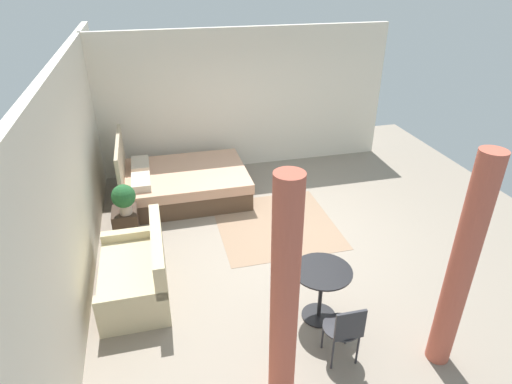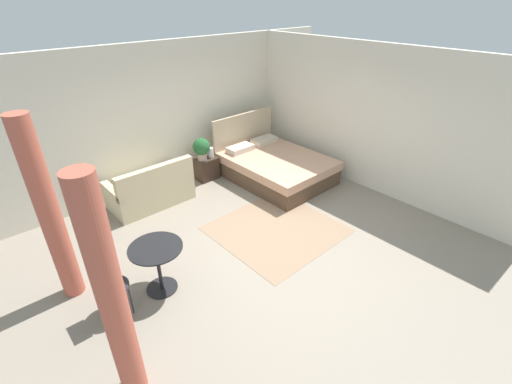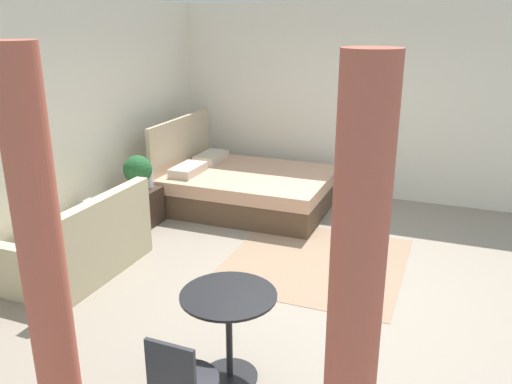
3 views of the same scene
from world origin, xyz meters
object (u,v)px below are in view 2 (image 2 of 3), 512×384
Objects in this scene: bed at (274,166)px; couch at (151,190)px; cafe_chair_near_window at (104,286)px; balcony_table at (157,260)px; vase at (211,153)px; potted_plant at (201,148)px; nightstand at (206,168)px.

couch is at bearing 161.83° from bed.
balcony_table is at bearing -0.94° from cafe_chair_near_window.
potted_plant is at bearing 177.74° from vase.
couch is (-2.52, 0.83, -0.00)m from bed.
cafe_chair_near_window is (-1.73, -2.16, 0.20)m from couch.
cafe_chair_near_window is (-4.26, -1.33, 0.20)m from bed.
balcony_table is at bearing -115.21° from couch.
bed reaches higher than cafe_chair_near_window.
bed is at bearing -18.17° from couch.
potted_plant is 0.67× the size of balcony_table.
cafe_chair_near_window reaches higher than balcony_table.
bed reaches higher than balcony_table.
bed reaches higher than vase.
potted_plant is 0.60× the size of cafe_chair_near_window.
couch is at bearing -174.16° from potted_plant.
potted_plant reaches higher than couch.
bed is at bearing 20.72° from balcony_table.
nightstand is 0.67× the size of balcony_table.
nightstand is (-1.12, 1.00, -0.05)m from bed.
vase reaches higher than nightstand.
bed is 4.62× the size of potted_plant.
cafe_chair_near_window is at bearing -142.99° from potted_plant.
bed reaches higher than potted_plant.
nightstand is 3.92m from cafe_chair_near_window.
bed is 3.12× the size of balcony_table.
balcony_table is at bearing -159.28° from bed.
cafe_chair_near_window reaches higher than vase.
couch is at bearing 51.21° from cafe_chair_near_window.
potted_plant is (1.31, 0.13, 0.47)m from couch.
balcony_table reaches higher than vase.
nightstand is at bearing 19.66° from potted_plant.
potted_plant is (-1.22, 0.96, 0.47)m from bed.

